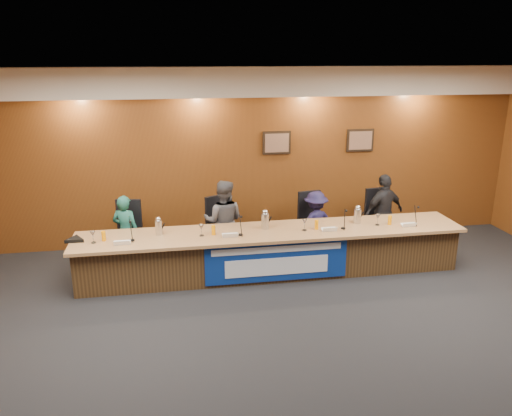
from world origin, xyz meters
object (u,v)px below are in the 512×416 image
at_px(panelist_b, 224,221).
at_px(office_chair_a, 127,237).
at_px(panelist_d, 384,213).
at_px(carafe_right, 357,216).
at_px(office_chair_c, 314,227).
at_px(carafe_mid, 265,221).
at_px(panelist_c, 315,223).
at_px(office_chair_d, 380,223).
at_px(panelist_a, 126,232).
at_px(office_chair_b, 223,232).
at_px(speakerphone, 75,240).
at_px(banner, 277,261).
at_px(dais_body, 272,253).
at_px(carafe_left, 159,228).

distance_m(panelist_b, office_chair_a, 1.63).
height_order(panelist_d, carafe_right, panelist_d).
bearing_deg(office_chair_c, carafe_mid, -154.19).
xyz_separation_m(panelist_c, office_chair_d, (1.25, 0.10, -0.09)).
bearing_deg(panelist_a, office_chair_d, -156.35).
bearing_deg(office_chair_b, speakerphone, 174.43).
bearing_deg(banner, office_chair_c, 52.17).
xyz_separation_m(office_chair_b, speakerphone, (-2.28, -0.78, 0.30)).
distance_m(panelist_b, office_chair_d, 2.87).
relative_size(panelist_c, office_chair_a, 2.39).
relative_size(office_chair_a, office_chair_c, 1.00).
height_order(panelist_b, office_chair_a, panelist_b).
relative_size(dais_body, panelist_d, 4.29).
xyz_separation_m(panelist_a, office_chair_a, (0.00, 0.10, -0.14)).
xyz_separation_m(office_chair_d, carafe_left, (-3.91, -0.70, 0.39)).
relative_size(office_chair_b, office_chair_c, 1.00).
bearing_deg(office_chair_a, office_chair_c, 10.88).
bearing_deg(speakerphone, office_chair_d, 8.59).
relative_size(panelist_c, carafe_mid, 4.60).
height_order(panelist_d, carafe_left, panelist_d).
xyz_separation_m(banner, panelist_a, (-2.30, 1.07, 0.24)).
relative_size(banner, speakerphone, 6.88).
bearing_deg(carafe_mid, office_chair_a, 162.41).
relative_size(carafe_left, carafe_right, 0.94).
bearing_deg(carafe_mid, panelist_b, 134.88).
bearing_deg(panelist_b, office_chair_d, -163.67).
bearing_deg(dais_body, office_chair_c, 39.76).
bearing_deg(banner, dais_body, 90.00).
xyz_separation_m(panelist_b, office_chair_a, (-1.61, 0.10, -0.23)).
height_order(office_chair_c, carafe_mid, carafe_mid).
distance_m(panelist_c, carafe_mid, 1.21).
height_order(office_chair_c, carafe_right, carafe_right).
xyz_separation_m(office_chair_d, carafe_mid, (-2.26, -0.70, 0.39)).
bearing_deg(carafe_left, office_chair_c, 14.73).
bearing_deg(panelist_a, office_chair_b, -154.07).
height_order(panelist_a, office_chair_b, panelist_a).
bearing_deg(office_chair_c, speakerphone, -177.62).
bearing_deg(office_chair_d, office_chair_a, 174.18).
bearing_deg(carafe_mid, carafe_right, -0.07).
distance_m(panelist_a, office_chair_b, 1.62).
height_order(banner, office_chair_c, banner).
xyz_separation_m(panelist_a, speakerphone, (-0.67, -0.68, 0.16)).
xyz_separation_m(panelist_d, speakerphone, (-5.13, -0.68, 0.08)).
xyz_separation_m(office_chair_a, carafe_left, (0.55, -0.70, 0.39)).
relative_size(dais_body, carafe_right, 24.54).
bearing_deg(dais_body, panelist_b, 136.54).
relative_size(panelist_d, office_chair_a, 2.92).
xyz_separation_m(dais_body, carafe_mid, (-0.10, 0.06, 0.52)).
height_order(panelist_c, office_chair_c, panelist_c).
bearing_deg(office_chair_b, office_chair_c, -24.37).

